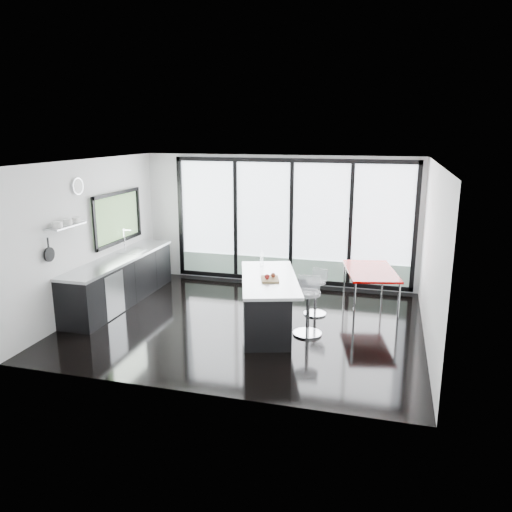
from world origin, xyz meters
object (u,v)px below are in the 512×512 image
(bar_stool_near, at_px, (308,313))
(red_table, at_px, (370,291))
(bar_stool_far, at_px, (315,297))
(island, at_px, (265,302))

(bar_stool_near, distance_m, red_table, 1.68)
(bar_stool_near, xyz_separation_m, bar_stool_far, (-0.02, 0.97, -0.05))
(island, bearing_deg, bar_stool_near, -11.02)
(island, bearing_deg, red_table, 36.57)
(bar_stool_near, relative_size, red_table, 0.50)
(island, relative_size, bar_stool_near, 3.11)
(island, distance_m, red_table, 2.11)
(red_table, bearing_deg, bar_stool_far, -155.12)
(island, xyz_separation_m, red_table, (1.69, 1.25, -0.05))
(island, height_order, bar_stool_far, island)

